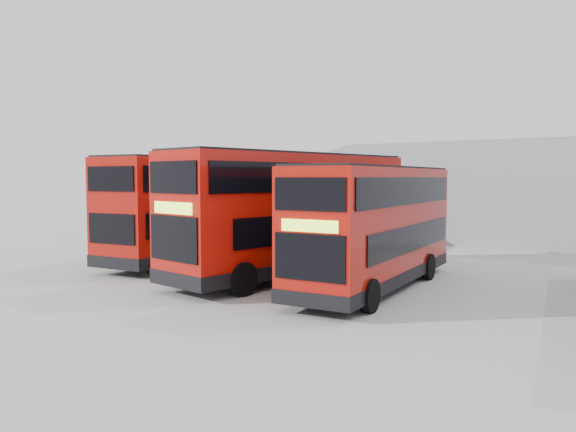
{
  "coord_description": "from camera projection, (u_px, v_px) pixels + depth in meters",
  "views": [
    {
      "loc": [
        12.23,
        -14.96,
        3.65
      ],
      "look_at": [
        -0.51,
        3.16,
        2.1
      ],
      "focal_mm": 35.0,
      "sensor_mm": 36.0,
      "label": 1
    }
  ],
  "objects": [
    {
      "name": "ground_plane",
      "position": [
        248.0,
        282.0,
        19.48
      ],
      "size": [
        120.0,
        120.0,
        0.0
      ],
      "primitive_type": "plane",
      "color": "#9C9C97",
      "rests_on": "ground"
    },
    {
      "name": "office_block",
      "position": [
        255.0,
        191.0,
        42.02
      ],
      "size": [
        12.3,
        8.32,
        5.12
      ],
      "color": "navy",
      "rests_on": "ground"
    },
    {
      "name": "double_decker_left",
      "position": [
        200.0,
        210.0,
        24.68
      ],
      "size": [
        3.85,
        10.72,
        4.44
      ],
      "rotation": [
        0.0,
        0.0,
        3.27
      ],
      "color": "#A71009",
      "rests_on": "ground"
    },
    {
      "name": "double_decker_centre",
      "position": [
        293.0,
        215.0,
        20.54
      ],
      "size": [
        3.96,
        10.9,
        4.52
      ],
      "rotation": [
        0.0,
        0.0,
        -0.13
      ],
      "color": "#A71009",
      "rests_on": "ground"
    },
    {
      "name": "double_decker_right",
      "position": [
        376.0,
        228.0,
        18.28
      ],
      "size": [
        3.13,
        9.59,
        3.99
      ],
      "rotation": [
        0.0,
        0.0,
        0.09
      ],
      "color": "#A71009",
      "rests_on": "ground"
    },
    {
      "name": "panel_van",
      "position": [
        202.0,
        210.0,
        39.33
      ],
      "size": [
        3.88,
        5.87,
        2.39
      ],
      "rotation": [
        0.0,
        0.0,
        0.34
      ],
      "color": "white",
      "rests_on": "ground"
    }
  ]
}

